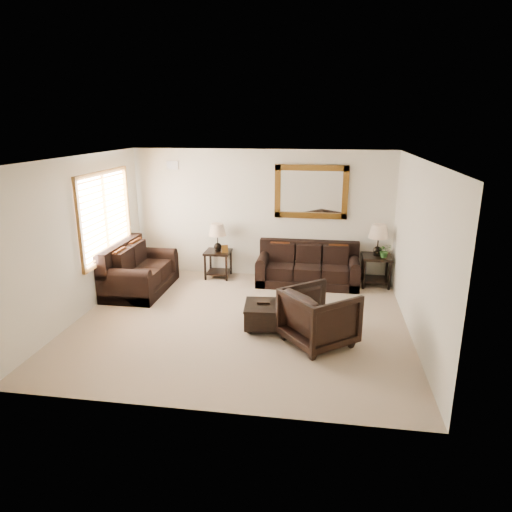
% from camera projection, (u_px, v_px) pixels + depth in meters
% --- Properties ---
extents(room, '(5.51, 5.01, 2.71)m').
position_uv_depth(room, '(239.00, 244.00, 7.30)').
color(room, gray).
rests_on(room, ground).
extents(window, '(0.07, 1.96, 1.66)m').
position_uv_depth(window, '(106.00, 216.00, 8.49)').
color(window, white).
rests_on(window, room).
extents(mirror, '(1.50, 0.06, 1.10)m').
position_uv_depth(mirror, '(311.00, 192.00, 9.35)').
color(mirror, '#47310E').
rests_on(mirror, room).
extents(air_vent, '(0.25, 0.02, 0.18)m').
position_uv_depth(air_vent, '(172.00, 165.00, 9.64)').
color(air_vent, '#999999').
rests_on(air_vent, room).
extents(sofa, '(2.07, 0.89, 0.85)m').
position_uv_depth(sofa, '(308.00, 269.00, 9.42)').
color(sofa, black).
rests_on(sofa, room).
extents(loveseat, '(1.01, 1.71, 0.96)m').
position_uv_depth(loveseat, '(137.00, 273.00, 9.02)').
color(loveseat, black).
rests_on(loveseat, room).
extents(end_table_left, '(0.54, 0.54, 1.18)m').
position_uv_depth(end_table_left, '(218.00, 243.00, 9.67)').
color(end_table_left, black).
rests_on(end_table_left, room).
extents(end_table_right, '(0.58, 0.58, 1.28)m').
position_uv_depth(end_table_right, '(378.00, 246.00, 9.15)').
color(end_table_right, black).
rests_on(end_table_right, room).
extents(coffee_table, '(1.29, 0.77, 0.52)m').
position_uv_depth(coffee_table, '(283.00, 314.00, 7.33)').
color(coffee_table, black).
rests_on(coffee_table, room).
extents(armchair, '(1.25, 1.26, 0.95)m').
position_uv_depth(armchair, '(319.00, 314.00, 6.79)').
color(armchair, black).
rests_on(armchair, floor).
extents(potted_plant, '(0.31, 0.33, 0.22)m').
position_uv_depth(potted_plant, '(384.00, 252.00, 9.06)').
color(potted_plant, '#28521C').
rests_on(potted_plant, end_table_right).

